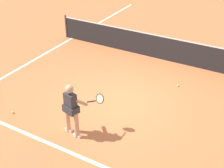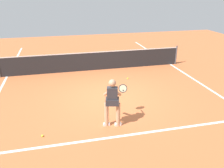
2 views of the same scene
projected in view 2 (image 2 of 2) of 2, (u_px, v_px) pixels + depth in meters
name	position (u px, v px, depth m)	size (l,w,h in m)	color
ground_plane	(109.00, 97.00, 9.28)	(27.47, 27.47, 0.00)	#C66638
service_line_marking	(129.00, 135.00, 6.86)	(8.73, 0.10, 0.01)	white
sideline_right_marking	(206.00, 87.00, 10.22)	(0.10, 19.13, 0.01)	white
court_net	(95.00, 61.00, 12.18)	(9.41, 0.08, 1.06)	#4C4C51
tennis_player	(113.00, 101.00, 7.06)	(0.93, 0.89, 1.55)	tan
tennis_ball_mid	(42.00, 136.00, 6.77)	(0.07, 0.07, 0.07)	#D1E533
tennis_ball_far	(128.00, 78.00, 11.12)	(0.07, 0.07, 0.07)	#D1E533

